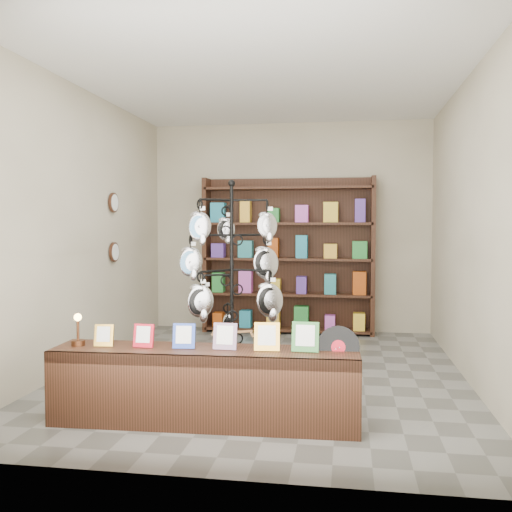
# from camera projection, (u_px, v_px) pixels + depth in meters

# --- Properties ---
(ground) EXTENTS (5.00, 5.00, 0.00)m
(ground) POSITION_uv_depth(u_px,v_px,m) (265.00, 373.00, 5.89)
(ground) COLOR slate
(ground) RESTS_ON ground
(room_envelope) EXTENTS (5.00, 5.00, 5.00)m
(room_envelope) POSITION_uv_depth(u_px,v_px,m) (265.00, 193.00, 5.79)
(room_envelope) COLOR beige
(room_envelope) RESTS_ON ground
(display_tree) EXTENTS (1.06, 1.06, 1.93)m
(display_tree) POSITION_uv_depth(u_px,v_px,m) (232.00, 270.00, 5.15)
(display_tree) COLOR black
(display_tree) RESTS_ON ground
(front_shelf) EXTENTS (2.36, 0.56, 0.83)m
(front_shelf) POSITION_uv_depth(u_px,v_px,m) (205.00, 386.00, 4.37)
(front_shelf) COLOR black
(front_shelf) RESTS_ON ground
(back_shelving) EXTENTS (2.42, 0.36, 2.20)m
(back_shelving) POSITION_uv_depth(u_px,v_px,m) (288.00, 260.00, 8.10)
(back_shelving) COLOR black
(back_shelving) RESTS_ON ground
(wall_clocks) EXTENTS (0.03, 0.24, 0.84)m
(wall_clocks) POSITION_uv_depth(u_px,v_px,m) (114.00, 227.00, 6.91)
(wall_clocks) COLOR black
(wall_clocks) RESTS_ON ground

